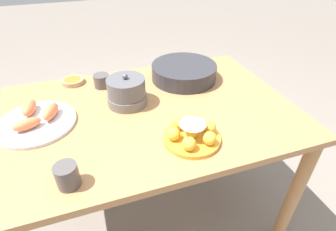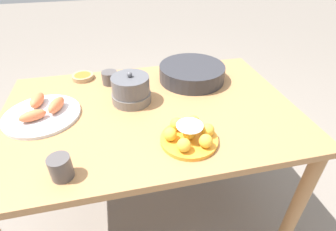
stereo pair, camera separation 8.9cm
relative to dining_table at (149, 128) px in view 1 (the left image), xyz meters
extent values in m
plane|color=slate|center=(0.00, 0.00, -0.63)|extent=(12.00, 12.00, 0.00)
cylinder|color=#A87547|center=(0.59, -0.38, -0.28)|extent=(0.06, 0.06, 0.70)
cylinder|color=#A87547|center=(-0.59, 0.38, -0.28)|extent=(0.06, 0.06, 0.70)
cylinder|color=#A87547|center=(0.59, 0.38, -0.28)|extent=(0.06, 0.06, 0.70)
cube|color=#A87547|center=(0.00, 0.00, 0.09)|extent=(1.28, 0.85, 0.03)
cylinder|color=gold|center=(0.10, -0.25, 0.11)|extent=(0.22, 0.22, 0.02)
sphere|color=yellow|center=(0.17, -0.25, 0.14)|extent=(0.05, 0.05, 0.05)
sphere|color=yellow|center=(0.14, -0.19, 0.14)|extent=(0.05, 0.05, 0.05)
sphere|color=yellow|center=(0.07, -0.19, 0.14)|extent=(0.05, 0.05, 0.05)
sphere|color=yellow|center=(0.03, -0.24, 0.14)|extent=(0.05, 0.05, 0.05)
sphere|color=yellow|center=(0.07, -0.31, 0.14)|extent=(0.05, 0.05, 0.05)
sphere|color=yellow|center=(0.15, -0.31, 0.14)|extent=(0.05, 0.05, 0.05)
ellipsoid|color=white|center=(0.10, -0.25, 0.18)|extent=(0.10, 0.10, 0.02)
sphere|color=yellow|center=(0.10, -0.25, 0.14)|extent=(0.05, 0.05, 0.05)
cylinder|color=#2D2D33|center=(0.26, 0.22, 0.14)|extent=(0.34, 0.34, 0.08)
cylinder|color=brown|center=(0.26, 0.22, 0.18)|extent=(0.28, 0.28, 0.01)
cylinder|color=tan|center=(-0.30, 0.36, 0.11)|extent=(0.11, 0.11, 0.02)
cylinder|color=#B26623|center=(-0.30, 0.36, 0.12)|extent=(0.09, 0.09, 0.01)
cylinder|color=silver|center=(-0.46, 0.04, 0.11)|extent=(0.31, 0.31, 0.01)
ellipsoid|color=#E57042|center=(-0.39, 0.06, 0.14)|extent=(0.08, 0.12, 0.05)
ellipsoid|color=#E57042|center=(-0.48, 0.12, 0.14)|extent=(0.07, 0.11, 0.05)
ellipsoid|color=#E57042|center=(-0.48, 0.00, 0.14)|extent=(0.11, 0.08, 0.04)
cylinder|color=#4C4747|center=(-0.34, -0.32, 0.14)|extent=(0.07, 0.07, 0.08)
cylinder|color=#4C4747|center=(-0.16, 0.27, 0.13)|extent=(0.08, 0.08, 0.06)
cylinder|color=#66605B|center=(-0.07, 0.08, 0.12)|extent=(0.18, 0.18, 0.04)
cylinder|color=#515156|center=(-0.07, 0.08, 0.18)|extent=(0.17, 0.17, 0.08)
sphere|color=#515156|center=(-0.07, 0.08, 0.24)|extent=(0.02, 0.02, 0.02)
camera|label=1|loc=(-0.22, -0.93, 0.75)|focal=28.00mm
camera|label=2|loc=(-0.14, -0.96, 0.75)|focal=28.00mm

